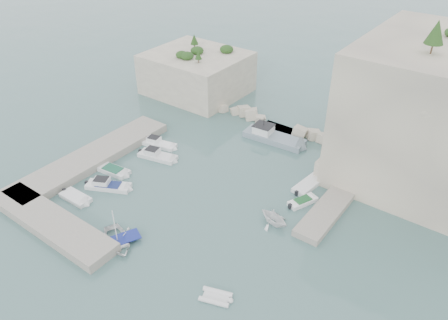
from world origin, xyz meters
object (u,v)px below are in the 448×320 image
Objects in this scene: motorboat_b at (158,158)px; tender_east_d at (328,176)px; motorboat_d at (109,188)px; motorboat_c at (113,172)px; rowboat at (118,244)px; tender_east_c at (309,186)px; work_boat at (274,141)px; inflatable_dinghy at (216,298)px; motorboat_e at (76,199)px; tender_east_a at (273,223)px; motorboat_a at (159,146)px; tender_east_b at (302,203)px.

tender_east_d is at bearing 12.97° from motorboat_b.
motorboat_c is at bearing 103.14° from motorboat_d.
motorboat_b is at bearing 54.69° from rowboat.
tender_east_c is 0.57× the size of work_boat.
rowboat is 1.68× the size of inflatable_dinghy.
motorboat_c is at bearing -124.07° from motorboat_b.
rowboat is 1.36× the size of tender_east_d.
motorboat_e is (0.81, -6.57, 0.00)m from motorboat_c.
tender_east_a is (22.12, 3.87, 0.00)m from motorboat_c.
work_boat is (12.80, 19.50, 0.00)m from motorboat_c.
motorboat_a is 1.09× the size of rowboat.
motorboat_b is 1.14× the size of rowboat.
rowboat reaches higher than tender_east_b.
tender_east_d reaches higher than tender_east_c.
tender_east_a is at bearing -24.10° from motorboat_a.
tender_east_a is 12.11m from tender_east_d.
motorboat_b is 23.01m from tender_east_d.
work_boat reaches higher than motorboat_c.
motorboat_c is 0.98× the size of rowboat.
motorboat_b is 0.98× the size of motorboat_d.
tender_east_a reaches higher than motorboat_c.
motorboat_a is 1.48× the size of tender_east_d.
motorboat_c is 6.62m from motorboat_e.
motorboat_a is 28.32m from inflatable_dinghy.
rowboat is 27.63m from tender_east_d.
motorboat_d is at bearing -103.48° from motorboat_b.
motorboat_a is 14.96m from motorboat_e.
rowboat reaches higher than tender_east_c.
motorboat_b reaches higher than rowboat.
tender_east_c is at bearing -3.04° from rowboat.
motorboat_a reaches higher than tender_east_b.
motorboat_d is at bearing 119.35° from tender_east_a.
tender_east_a reaches higher than motorboat_b.
work_boat reaches higher than inflatable_dinghy.
tender_east_b is 1.04× the size of tender_east_d.
rowboat is 17.07m from tender_east_a.
inflatable_dinghy is at bearing -62.28° from rowboat.
rowboat is 24.13m from tender_east_c.
inflatable_dinghy is (23.21, -8.18, 0.00)m from motorboat_c.
motorboat_d is at bearing -119.44° from work_boat.
motorboat_d is 25.00m from tender_east_c.
motorboat_a is 1.55× the size of tender_east_a.
motorboat_a is 0.96× the size of motorboat_b.
tender_east_b is at bearing 14.80° from motorboat_c.
tender_east_b is 0.71× the size of tender_east_c.
work_boat reaches higher than motorboat_e.
rowboat is (8.37, -6.02, 0.00)m from motorboat_d.
motorboat_a is 0.57× the size of work_boat.
motorboat_a reaches higher than tender_east_c.
motorboat_c is 22.46m from tender_east_a.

